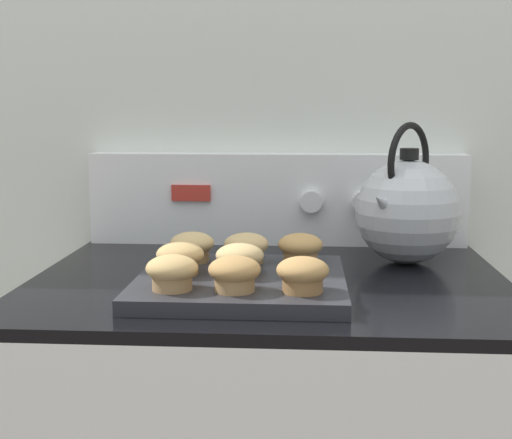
% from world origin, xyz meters
% --- Properties ---
extents(wall_back, '(8.00, 0.05, 2.40)m').
position_xyz_m(wall_back, '(0.00, 0.67, 1.20)').
color(wall_back, silver).
rests_on(wall_back, ground_plane).
extents(control_panel, '(0.76, 0.07, 0.18)m').
position_xyz_m(control_panel, '(0.00, 0.61, 0.98)').
color(control_panel, white).
rests_on(control_panel, stove_range).
extents(muffin_pan, '(0.31, 0.31, 0.02)m').
position_xyz_m(muffin_pan, '(-0.04, 0.24, 0.90)').
color(muffin_pan, '#28282D').
rests_on(muffin_pan, stove_range).
extents(muffin_r0_c0, '(0.07, 0.07, 0.05)m').
position_xyz_m(muffin_r0_c0, '(-0.13, 0.14, 0.93)').
color(muffin_r0_c0, '#A37A4C').
rests_on(muffin_r0_c0, muffin_pan).
extents(muffin_r0_c1, '(0.07, 0.07, 0.05)m').
position_xyz_m(muffin_r0_c1, '(-0.04, 0.14, 0.93)').
color(muffin_r0_c1, '#A37A4C').
rests_on(muffin_r0_c1, muffin_pan).
extents(muffin_r0_c2, '(0.07, 0.07, 0.05)m').
position_xyz_m(muffin_r0_c2, '(0.05, 0.14, 0.93)').
color(muffin_r0_c2, olive).
rests_on(muffin_r0_c2, muffin_pan).
extents(muffin_r1_c0, '(0.07, 0.07, 0.05)m').
position_xyz_m(muffin_r1_c0, '(-0.13, 0.24, 0.93)').
color(muffin_r1_c0, '#A37A4C').
rests_on(muffin_r1_c0, muffin_pan).
extents(muffin_r1_c1, '(0.07, 0.07, 0.05)m').
position_xyz_m(muffin_r1_c1, '(-0.04, 0.24, 0.93)').
color(muffin_r1_c1, tan).
rests_on(muffin_r1_c1, muffin_pan).
extents(muffin_r2_c0, '(0.07, 0.07, 0.05)m').
position_xyz_m(muffin_r2_c0, '(-0.13, 0.33, 0.93)').
color(muffin_r2_c0, '#A37A4C').
rests_on(muffin_r2_c0, muffin_pan).
extents(muffin_r2_c1, '(0.07, 0.07, 0.05)m').
position_xyz_m(muffin_r2_c1, '(-0.04, 0.33, 0.93)').
color(muffin_r2_c1, '#A37A4C').
rests_on(muffin_r2_c1, muffin_pan).
extents(muffin_r2_c2, '(0.07, 0.07, 0.05)m').
position_xyz_m(muffin_r2_c2, '(0.05, 0.33, 0.93)').
color(muffin_r2_c2, '#A37A4C').
rests_on(muffin_r2_c2, muffin_pan).
extents(tea_kettle, '(0.18, 0.20, 0.25)m').
position_xyz_m(tea_kettle, '(0.24, 0.44, 0.98)').
color(tea_kettle, silver).
rests_on(tea_kettle, stove_range).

